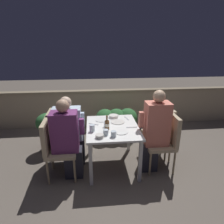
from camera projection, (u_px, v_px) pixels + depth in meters
name	position (u px, v px, depth m)	size (l,w,h in m)	color
ground_plane	(112.00, 165.00, 3.42)	(16.00, 16.00, 0.00)	#665B51
parapet_wall	(105.00, 107.00, 4.93)	(9.00, 0.18, 0.88)	gray
dining_table	(112.00, 132.00, 3.21)	(0.82, 1.01, 0.72)	white
planter_hedge	(117.00, 122.00, 4.30)	(0.89, 0.47, 0.64)	brown
chair_left_near	(54.00, 144.00, 2.96)	(0.45, 0.45, 0.94)	tan
person_purple_stripe	(68.00, 139.00, 2.96)	(0.48, 0.26, 1.25)	#282833
chair_left_far	(57.00, 134.00, 3.31)	(0.45, 0.45, 0.94)	tan
person_blue_shirt	(70.00, 131.00, 3.31)	(0.51, 0.26, 1.18)	#282833
chair_right_near	(166.00, 137.00, 3.17)	(0.45, 0.45, 0.94)	tan
person_coral_top	(154.00, 131.00, 3.11)	(0.47, 0.26, 1.33)	#282833
chair_right_far	(163.00, 128.00, 3.50)	(0.45, 0.45, 0.94)	tan
beer_bottle	(107.00, 124.00, 3.05)	(0.07, 0.07, 0.23)	brown
plate_0	(101.00, 120.00, 3.42)	(0.20, 0.20, 0.01)	white
plate_1	(121.00, 132.00, 2.99)	(0.22, 0.22, 0.01)	white
plate_2	(118.00, 122.00, 3.34)	(0.23, 0.23, 0.01)	silver
bowl_0	(100.00, 136.00, 2.81)	(0.12, 0.12, 0.05)	beige
bowl_1	(114.00, 116.00, 3.54)	(0.17, 0.17, 0.05)	silver
glass_cup_0	(106.00, 132.00, 2.89)	(0.08, 0.08, 0.08)	silver
glass_cup_1	(92.00, 128.00, 3.00)	(0.08, 0.08, 0.10)	silver
glass_cup_2	(106.00, 124.00, 3.15)	(0.06, 0.06, 0.08)	silver
glass_cup_3	(114.00, 134.00, 2.83)	(0.08, 0.08, 0.08)	silver
fork_0	(132.00, 127.00, 3.14)	(0.17, 0.02, 0.01)	silver
fork_1	(127.00, 118.00, 3.50)	(0.07, 0.17, 0.01)	silver
fork_2	(94.00, 124.00, 3.26)	(0.16, 0.10, 0.01)	silver
potted_plant	(47.00, 128.00, 3.77)	(0.39, 0.39, 0.74)	#9E5638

